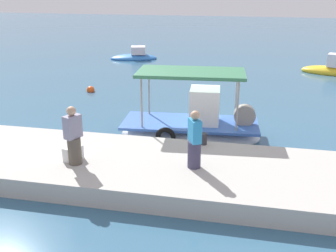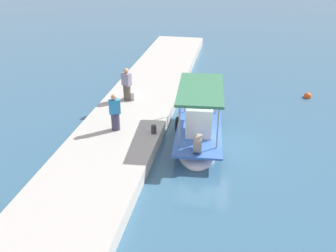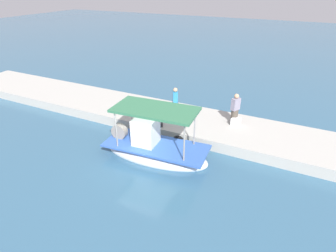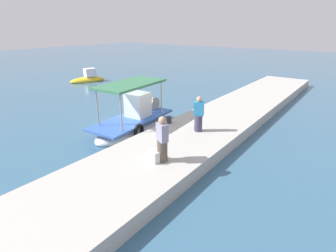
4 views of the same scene
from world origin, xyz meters
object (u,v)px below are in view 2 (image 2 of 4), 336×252
(cargo_crate, at_px, (132,95))
(fisherman_near_bollard, at_px, (115,114))
(marker_buoy, at_px, (307,96))
(main_fishing_boat, at_px, (199,133))
(mooring_bollard, at_px, (154,129))
(fisherman_by_crate, at_px, (127,86))

(cargo_crate, bearing_deg, fisherman_near_bollard, 4.17)
(cargo_crate, distance_m, marker_buoy, 10.40)
(marker_buoy, bearing_deg, cargo_crate, -70.28)
(cargo_crate, height_order, marker_buoy, cargo_crate)
(main_fishing_boat, bearing_deg, cargo_crate, -127.24)
(mooring_bollard, bearing_deg, marker_buoy, 133.12)
(main_fishing_boat, distance_m, mooring_bollard, 2.09)
(fisherman_near_bollard, bearing_deg, fisherman_by_crate, -172.08)
(main_fishing_boat, bearing_deg, mooring_bollard, -71.36)
(main_fishing_boat, height_order, fisherman_near_bollard, main_fishing_boat)
(main_fishing_boat, distance_m, fisherman_near_bollard, 3.91)
(main_fishing_boat, distance_m, cargo_crate, 5.06)
(fisherman_near_bollard, distance_m, marker_buoy, 11.97)
(main_fishing_boat, bearing_deg, fisherman_near_bollard, -80.80)
(fisherman_by_crate, xyz_separation_m, marker_buoy, (-3.67, 9.99, -1.31))
(fisherman_near_bollard, xyz_separation_m, marker_buoy, (-7.17, 9.50, -1.29))
(cargo_crate, bearing_deg, mooring_bollard, 28.97)
(fisherman_by_crate, height_order, marker_buoy, fisherman_by_crate)
(fisherman_by_crate, relative_size, marker_buoy, 4.07)
(cargo_crate, bearing_deg, main_fishing_boat, 52.76)
(fisherman_by_crate, relative_size, cargo_crate, 3.46)
(main_fishing_boat, relative_size, fisherman_near_bollard, 3.19)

